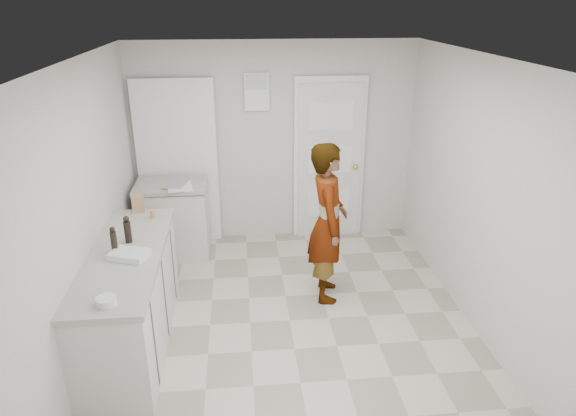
{
  "coord_description": "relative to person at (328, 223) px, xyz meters",
  "views": [
    {
      "loc": [
        -0.43,
        -4.23,
        2.96
      ],
      "look_at": [
        0.02,
        0.4,
        1.03
      ],
      "focal_mm": 32.0,
      "sensor_mm": 36.0,
      "label": 1
    }
  ],
  "objects": [
    {
      "name": "ground",
      "position": [
        -0.43,
        -0.45,
        -0.84
      ],
      "size": [
        4.0,
        4.0,
        0.0
      ],
      "primitive_type": "plane",
      "color": "gray",
      "rests_on": "ground"
    },
    {
      "name": "room_shell",
      "position": [
        -0.61,
        1.51,
        0.19
      ],
      "size": [
        4.0,
        4.0,
        4.0
      ],
      "color": "#B7B4AD",
      "rests_on": "ground"
    },
    {
      "name": "main_counter",
      "position": [
        -1.88,
        -0.65,
        -0.41
      ],
      "size": [
        0.64,
        1.96,
        0.93
      ],
      "color": "silver",
      "rests_on": "ground"
    },
    {
      "name": "side_counter",
      "position": [
        -1.68,
        1.1,
        -0.41
      ],
      "size": [
        0.84,
        0.61,
        0.93
      ],
      "color": "silver",
      "rests_on": "ground"
    },
    {
      "name": "person",
      "position": [
        0.0,
        0.0,
        0.0
      ],
      "size": [
        0.45,
        0.64,
        1.67
      ],
      "primitive_type": "imported",
      "rotation": [
        0.0,
        0.0,
        1.49
      ],
      "color": "silver",
      "rests_on": "ground"
    },
    {
      "name": "cake_mix_box",
      "position": [
        -1.91,
        0.25,
        0.19
      ],
      "size": [
        0.12,
        0.07,
        0.19
      ],
      "primitive_type": "cube",
      "rotation": [
        0.0,
        0.0,
        0.14
      ],
      "color": "#A37F51",
      "rests_on": "main_counter"
    },
    {
      "name": "spice_jar",
      "position": [
        -1.74,
        0.09,
        0.13
      ],
      "size": [
        0.05,
        0.05,
        0.08
      ],
      "primitive_type": "cylinder",
      "color": "tan",
      "rests_on": "main_counter"
    },
    {
      "name": "oil_cruet_a",
      "position": [
        -1.88,
        -0.44,
        0.21
      ],
      "size": [
        0.06,
        0.06,
        0.25
      ],
      "color": "black",
      "rests_on": "main_counter"
    },
    {
      "name": "oil_cruet_b",
      "position": [
        -1.95,
        -0.64,
        0.21
      ],
      "size": [
        0.05,
        0.05,
        0.25
      ],
      "color": "black",
      "rests_on": "main_counter"
    },
    {
      "name": "baking_dish",
      "position": [
        -1.82,
        -0.74,
        0.11
      ],
      "size": [
        0.36,
        0.3,
        0.05
      ],
      "rotation": [
        0.0,
        0.0,
        -0.33
      ],
      "color": "silver",
      "rests_on": "main_counter"
    },
    {
      "name": "egg_bowl",
      "position": [
        -1.85,
        -1.45,
        0.12
      ],
      "size": [
        0.14,
        0.14,
        0.06
      ],
      "color": "silver",
      "rests_on": "main_counter"
    },
    {
      "name": "papers",
      "position": [
        -1.56,
        0.97,
        0.09
      ],
      "size": [
        0.32,
        0.39,
        0.01
      ],
      "primitive_type": "cube",
      "rotation": [
        0.0,
        0.0,
        0.14
      ],
      "color": "white",
      "rests_on": "side_counter"
    }
  ]
}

